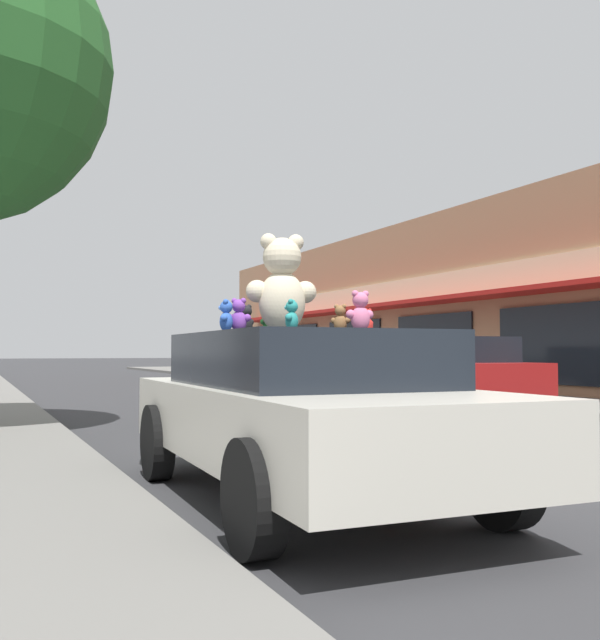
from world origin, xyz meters
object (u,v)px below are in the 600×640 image
Objects in this scene: teddy_bear_blue at (226,316)px; teddy_bear_purple at (239,316)px; parked_car_far_center at (445,371)px; teddy_bear_teal at (292,316)px; parked_car_far_right at (345,369)px; teddy_bear_brown at (340,319)px; teddy_bear_black at (246,320)px; teddy_bear_giant at (282,285)px; teddy_bear_green at (269,320)px; teddy_bear_red at (368,321)px; teddy_bear_pink at (360,312)px; plush_art_car at (302,408)px.

teddy_bear_purple is (0.13, 0.06, 0.01)m from teddy_bear_blue.
parked_car_far_center is (6.76, 6.40, -0.68)m from teddy_bear_purple.
teddy_bear_teal reaches higher than parked_car_far_right.
teddy_bear_brown is 1.10m from teddy_bear_black.
teddy_bear_brown is at bearing -164.87° from teddy_bear_purple.
teddy_bear_green is (0.03, 0.36, -0.28)m from teddy_bear_giant.
teddy_bear_black reaches higher than teddy_bear_brown.
teddy_bear_purple is 12.64m from parked_car_far_right.
teddy_bear_giant is 0.83m from teddy_bear_red.
teddy_bear_pink is at bearing 28.53° from teddy_bear_red.
teddy_bear_purple is at bearing -122.36° from parked_car_far_right.
plush_art_car is 20.84× the size of teddy_bear_red.
plush_art_car is 0.98m from teddy_bear_blue.
teddy_bear_blue is at bearing -122.71° from parked_car_far_right.
teddy_bear_blue reaches higher than teddy_bear_red.
teddy_bear_giant is 0.47m from teddy_bear_purple.
teddy_bear_pink reaches higher than parked_car_far_center.
teddy_bear_teal is (0.39, -0.42, -0.01)m from teddy_bear_blue.
teddy_bear_pink is (0.32, -0.42, 0.78)m from plush_art_car.
teddy_bear_green is at bearing -65.57° from teddy_bear_pink.
teddy_bear_blue is 0.14m from teddy_bear_purple.
teddy_bear_red is (0.41, 0.27, -0.00)m from teddy_bear_brown.
teddy_bear_brown is 0.06× the size of parked_car_far_center.
teddy_bear_giant is 3.40× the size of teddy_bear_teal.
teddy_bear_purple reaches higher than teddy_bear_teal.
teddy_bear_brown is 9.05m from parked_car_far_center.
teddy_bear_giant reaches higher than teddy_bear_pink.
teddy_bear_teal is at bearing -6.40° from teddy_bear_pink.
teddy_bear_black reaches higher than teddy_bear_teal.
teddy_bear_teal is at bearing -1.93° from teddy_bear_red.
parked_car_far_center is (6.25, 6.53, 0.07)m from plush_art_car.
teddy_bear_brown is at bearing 99.15° from teddy_bear_blue.
teddy_bear_giant is at bearing 72.36° from teddy_bear_black.
teddy_bear_blue is at bearing -26.63° from teddy_bear_red.
teddy_bear_brown is 0.70× the size of teddy_bear_pink.
teddy_bear_pink reaches higher than teddy_bear_green.
teddy_bear_purple is at bearing 21.12° from teddy_bear_brown.
teddy_bear_blue is 1.29m from teddy_bear_red.
teddy_bear_giant is (-0.11, 0.16, 1.02)m from plush_art_car.
plush_art_car is 1.12× the size of parked_car_far_right.
teddy_bear_brown is 0.93× the size of teddy_bear_teal.
teddy_bear_red is 8.58m from parked_car_far_center.
teddy_bear_giant is 3.25× the size of teddy_bear_green.
teddy_bear_giant is 3.65× the size of teddy_bear_brown.
parked_car_far_center is (5.94, 6.96, -0.71)m from teddy_bear_pink.
teddy_bear_green is 0.06× the size of parked_car_far_right.
teddy_bear_red is 0.67× the size of teddy_bear_pink.
teddy_bear_giant is 12.44m from parked_car_far_right.
parked_car_far_right is at bearing -148.02° from teddy_bear_black.
teddy_bear_teal is 9.48m from parked_car_far_center.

